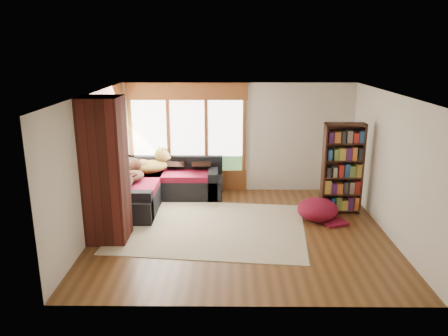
% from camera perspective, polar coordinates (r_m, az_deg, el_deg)
% --- Properties ---
extents(floor, '(5.50, 5.50, 0.00)m').
position_cam_1_polar(floor, '(8.43, 2.12, -8.24)').
color(floor, '#4F2E15').
rests_on(floor, ground).
extents(ceiling, '(5.50, 5.50, 0.00)m').
position_cam_1_polar(ceiling, '(7.75, 2.31, 9.61)').
color(ceiling, white).
extents(wall_back, '(5.50, 0.04, 2.60)m').
position_cam_1_polar(wall_back, '(10.43, 1.82, 3.96)').
color(wall_back, silver).
rests_on(wall_back, ground).
extents(wall_front, '(5.50, 0.04, 2.60)m').
position_cam_1_polar(wall_front, '(5.63, 2.95, -6.48)').
color(wall_front, silver).
rests_on(wall_front, ground).
extents(wall_left, '(0.04, 5.00, 2.60)m').
position_cam_1_polar(wall_left, '(8.38, -16.95, 0.33)').
color(wall_left, silver).
rests_on(wall_left, ground).
extents(wall_right, '(0.04, 5.00, 2.60)m').
position_cam_1_polar(wall_right, '(8.53, 21.00, 0.24)').
color(wall_right, silver).
rests_on(wall_right, ground).
extents(windows_back, '(2.82, 0.10, 1.90)m').
position_cam_1_polar(windows_back, '(10.43, -4.80, 4.19)').
color(windows_back, brown).
rests_on(windows_back, wall_back).
extents(windows_left, '(0.10, 2.62, 1.90)m').
position_cam_1_polar(windows_left, '(9.47, -14.70, 2.55)').
color(windows_left, brown).
rests_on(windows_left, wall_left).
extents(roller_blind, '(0.03, 0.72, 0.90)m').
position_cam_1_polar(roller_blind, '(10.18, -13.50, 5.82)').
color(roller_blind, '#7A9F63').
rests_on(roller_blind, wall_left).
extents(brick_chimney, '(0.70, 0.70, 2.60)m').
position_cam_1_polar(brick_chimney, '(7.95, -15.27, -0.34)').
color(brick_chimney, '#471914').
rests_on(brick_chimney, ground).
extents(sectional_sofa, '(2.20, 2.20, 0.80)m').
position_cam_1_polar(sectional_sofa, '(10.05, -9.34, -2.58)').
color(sectional_sofa, black).
rests_on(sectional_sofa, ground).
extents(area_rug, '(3.87, 3.12, 0.01)m').
position_cam_1_polar(area_rug, '(8.59, -1.75, -7.72)').
color(area_rug, silver).
rests_on(area_rug, ground).
extents(bookshelf, '(0.82, 0.27, 1.91)m').
position_cam_1_polar(bookshelf, '(9.37, 15.20, -0.10)').
color(bookshelf, '#331A11').
rests_on(bookshelf, ground).
extents(pouf, '(0.86, 0.86, 0.44)m').
position_cam_1_polar(pouf, '(9.07, 12.13, -5.24)').
color(pouf, maroon).
rests_on(pouf, area_rug).
extents(dog_tan, '(1.01, 0.91, 0.49)m').
position_cam_1_polar(dog_tan, '(10.18, -9.25, 0.49)').
color(dog_tan, brown).
rests_on(dog_tan, sectional_sofa).
extents(dog_brindle, '(0.45, 0.72, 0.39)m').
position_cam_1_polar(dog_brindle, '(9.67, -11.67, -0.79)').
color(dog_brindle, black).
rests_on(dog_brindle, sectional_sofa).
extents(throw_pillows, '(1.98, 1.68, 0.45)m').
position_cam_1_polar(throw_pillows, '(10.05, -9.11, 0.17)').
color(throw_pillows, black).
rests_on(throw_pillows, sectional_sofa).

